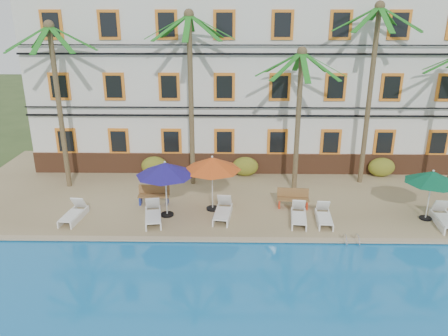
{
  "coord_description": "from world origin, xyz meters",
  "views": [
    {
      "loc": [
        -1.13,
        -16.76,
        9.15
      ],
      "look_at": [
        -1.45,
        3.0,
        2.0
      ],
      "focal_mm": 35.0,
      "sensor_mm": 36.0,
      "label": 1
    }
  ],
  "objects_px": {
    "lounger_b": "(153,215)",
    "bench_left": "(154,194)",
    "palm_c": "(299,100)",
    "palm_a": "(56,85)",
    "lounger_c": "(223,211)",
    "lounger_d": "(299,216)",
    "umbrella_blue": "(165,169)",
    "palm_d": "(372,73)",
    "umbrella_green": "(432,177)",
    "lounger_f": "(445,218)",
    "pool_ladder": "(351,242)",
    "lounger_e": "(324,216)",
    "palm_b": "(190,78)",
    "bench_right": "(293,198)",
    "lounger_a": "(74,214)",
    "umbrella_red": "(212,164)"
  },
  "relations": [
    {
      "from": "lounger_b",
      "to": "bench_left",
      "type": "relative_size",
      "value": 1.35
    },
    {
      "from": "palm_d",
      "to": "umbrella_red",
      "type": "relative_size",
      "value": 3.48
    },
    {
      "from": "lounger_a",
      "to": "lounger_b",
      "type": "distance_m",
      "value": 3.6
    },
    {
      "from": "palm_b",
      "to": "bench_left",
      "type": "relative_size",
      "value": 5.99
    },
    {
      "from": "lounger_a",
      "to": "lounger_b",
      "type": "height_order",
      "value": "lounger_b"
    },
    {
      "from": "lounger_c",
      "to": "bench_left",
      "type": "height_order",
      "value": "bench_left"
    },
    {
      "from": "palm_c",
      "to": "lounger_c",
      "type": "distance_m",
      "value": 6.77
    },
    {
      "from": "umbrella_green",
      "to": "lounger_c",
      "type": "relative_size",
      "value": 1.18
    },
    {
      "from": "lounger_c",
      "to": "pool_ladder",
      "type": "height_order",
      "value": "lounger_c"
    },
    {
      "from": "pool_ladder",
      "to": "palm_a",
      "type": "bearing_deg",
      "value": 156.63
    },
    {
      "from": "palm_c",
      "to": "bench_right",
      "type": "distance_m",
      "value": 4.88
    },
    {
      "from": "palm_b",
      "to": "lounger_b",
      "type": "height_order",
      "value": "palm_b"
    },
    {
      "from": "palm_b",
      "to": "umbrella_red",
      "type": "xyz_separation_m",
      "value": [
        1.2,
        -3.3,
        -3.42
      ]
    },
    {
      "from": "umbrella_green",
      "to": "lounger_e",
      "type": "relative_size",
      "value": 1.31
    },
    {
      "from": "palm_c",
      "to": "lounger_e",
      "type": "bearing_deg",
      "value": -78.41
    },
    {
      "from": "palm_c",
      "to": "lounger_f",
      "type": "relative_size",
      "value": 3.48
    },
    {
      "from": "lounger_d",
      "to": "pool_ladder",
      "type": "distance_m",
      "value": 2.64
    },
    {
      "from": "palm_c",
      "to": "lounger_b",
      "type": "relative_size",
      "value": 3.6
    },
    {
      "from": "palm_c",
      "to": "lounger_d",
      "type": "distance_m",
      "value": 5.91
    },
    {
      "from": "bench_right",
      "to": "lounger_a",
      "type": "bearing_deg",
      "value": -171.66
    },
    {
      "from": "palm_a",
      "to": "lounger_a",
      "type": "height_order",
      "value": "palm_a"
    },
    {
      "from": "palm_b",
      "to": "bench_right",
      "type": "bearing_deg",
      "value": -30.49
    },
    {
      "from": "umbrella_blue",
      "to": "lounger_b",
      "type": "relative_size",
      "value": 1.31
    },
    {
      "from": "palm_d",
      "to": "lounger_b",
      "type": "distance_m",
      "value": 12.95
    },
    {
      "from": "lounger_b",
      "to": "pool_ladder",
      "type": "xyz_separation_m",
      "value": [
        8.38,
        -1.83,
        -0.3
      ]
    },
    {
      "from": "lounger_d",
      "to": "umbrella_blue",
      "type": "bearing_deg",
      "value": 174.93
    },
    {
      "from": "umbrella_blue",
      "to": "umbrella_green",
      "type": "relative_size",
      "value": 1.11
    },
    {
      "from": "lounger_e",
      "to": "lounger_f",
      "type": "height_order",
      "value": "lounger_f"
    },
    {
      "from": "umbrella_red",
      "to": "bench_right",
      "type": "bearing_deg",
      "value": 4.91
    },
    {
      "from": "lounger_d",
      "to": "bench_left",
      "type": "height_order",
      "value": "bench_left"
    },
    {
      "from": "umbrella_blue",
      "to": "umbrella_green",
      "type": "bearing_deg",
      "value": -0.89
    },
    {
      "from": "umbrella_blue",
      "to": "bench_left",
      "type": "distance_m",
      "value": 2.37
    },
    {
      "from": "umbrella_green",
      "to": "bench_left",
      "type": "relative_size",
      "value": 1.59
    },
    {
      "from": "palm_a",
      "to": "lounger_e",
      "type": "xyz_separation_m",
      "value": [
        12.86,
        -4.05,
        -5.15
      ]
    },
    {
      "from": "umbrella_green",
      "to": "lounger_f",
      "type": "height_order",
      "value": "umbrella_green"
    },
    {
      "from": "umbrella_green",
      "to": "lounger_b",
      "type": "height_order",
      "value": "umbrella_green"
    },
    {
      "from": "lounger_e",
      "to": "palm_b",
      "type": "bearing_deg",
      "value": 143.96
    },
    {
      "from": "palm_d",
      "to": "umbrella_blue",
      "type": "relative_size",
      "value": 3.53
    },
    {
      "from": "palm_b",
      "to": "lounger_e",
      "type": "xyz_separation_m",
      "value": [
        6.22,
        -4.52,
        -5.44
      ]
    },
    {
      "from": "palm_d",
      "to": "lounger_e",
      "type": "distance_m",
      "value": 8.03
    },
    {
      "from": "lounger_c",
      "to": "palm_c",
      "type": "bearing_deg",
      "value": 43.31
    },
    {
      "from": "palm_a",
      "to": "bench_right",
      "type": "relative_size",
      "value": 5.52
    },
    {
      "from": "umbrella_red",
      "to": "palm_b",
      "type": "bearing_deg",
      "value": 110.01
    },
    {
      "from": "umbrella_green",
      "to": "lounger_b",
      "type": "bearing_deg",
      "value": -178.28
    },
    {
      "from": "umbrella_blue",
      "to": "lounger_f",
      "type": "height_order",
      "value": "umbrella_blue"
    },
    {
      "from": "palm_c",
      "to": "palm_a",
      "type": "bearing_deg",
      "value": 179.23
    },
    {
      "from": "palm_d",
      "to": "lounger_a",
      "type": "distance_m",
      "value": 16.01
    },
    {
      "from": "lounger_e",
      "to": "palm_d",
      "type": "bearing_deg",
      "value": 58.81
    },
    {
      "from": "palm_d",
      "to": "lounger_d",
      "type": "distance_m",
      "value": 8.49
    },
    {
      "from": "palm_c",
      "to": "umbrella_blue",
      "type": "xyz_separation_m",
      "value": [
        -6.28,
        -3.34,
        -2.48
      ]
    }
  ]
}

